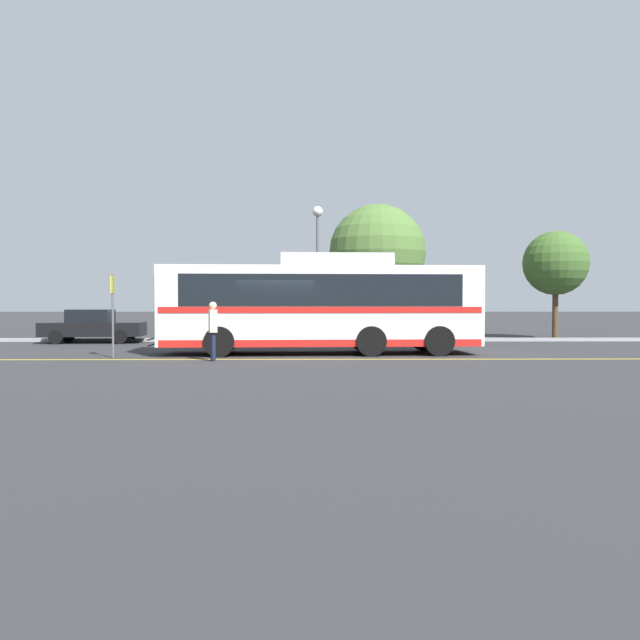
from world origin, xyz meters
TOP-DOWN VIEW (x-y plane):
  - ground_plane at (0.00, 0.00)m, footprint 220.00×220.00m
  - lane_strip_0 at (1.47, -1.82)m, footprint 30.81×0.20m
  - curb_strip at (1.47, 7.40)m, footprint 38.81×0.36m
  - transit_bus at (1.48, 0.38)m, footprint 11.21×3.03m
  - parked_car_0 at (-8.51, 6.46)m, footprint 4.44×2.00m
  - parked_car_1 at (-1.65, 6.23)m, footprint 4.43×2.23m
  - pedestrian_0 at (-1.81, -2.34)m, footprint 0.33×0.46m
  - bus_stop_sign at (-5.21, -1.14)m, footprint 0.07×0.40m
  - street_lamp at (1.47, 8.45)m, footprint 0.49×0.49m
  - tree_0 at (4.66, 11.80)m, footprint 5.10×5.10m
  - tree_1 at (13.27, 9.52)m, footprint 3.17×3.17m

SIDE VIEW (x-z plane):
  - ground_plane at x=0.00m, z-range 0.00..0.00m
  - lane_strip_0 at x=1.47m, z-range 0.00..0.01m
  - curb_strip at x=1.47m, z-range 0.00..0.15m
  - parked_car_1 at x=-1.65m, z-range 0.00..1.40m
  - parked_car_0 at x=-8.51m, z-range 0.00..1.48m
  - pedestrian_0 at x=-1.81m, z-range 0.13..1.93m
  - bus_stop_sign at x=-5.21m, z-range 0.34..3.03m
  - transit_bus at x=1.48m, z-range 0.01..3.45m
  - tree_1 at x=13.27m, z-range 1.06..6.40m
  - tree_0 at x=4.66m, z-range 0.93..7.92m
  - street_lamp at x=1.47m, z-range 1.38..7.73m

